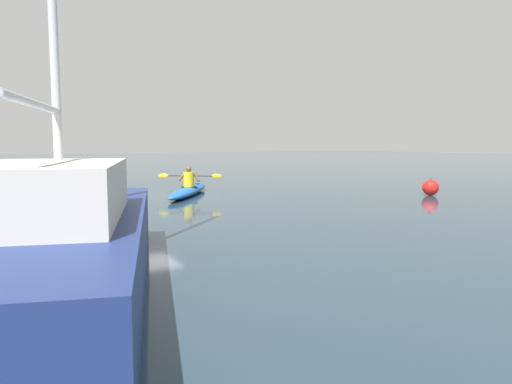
# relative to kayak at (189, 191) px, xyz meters

# --- Properties ---
(ground_plane) EXTENTS (160.00, 160.00, 0.00)m
(ground_plane) POSITION_rel_kayak_xyz_m (1.70, -0.49, -0.16)
(ground_plane) COLOR #233847
(kayak) EXTENTS (3.52, 4.63, 0.32)m
(kayak) POSITION_rel_kayak_xyz_m (0.00, 0.00, 0.00)
(kayak) COLOR #1959A5
(kayak) RESTS_ON ground
(kayaker) EXTENTS (2.03, 1.44, 0.77)m
(kayaker) POSITION_rel_kayak_xyz_m (-0.04, -0.06, 0.48)
(kayaker) COLOR yellow
(kayaker) RESTS_ON kayak
(sailboat_tall_mast) EXTENTS (4.35, 8.11, 8.79)m
(sailboat_tall_mast) POSITION_rel_kayak_xyz_m (5.86, 10.12, 0.53)
(sailboat_tall_mast) COLOR navy
(sailboat_tall_mast) RESTS_ON ground
(mooring_buoy_channel_marker) EXTENTS (0.60, 0.60, 0.64)m
(mooring_buoy_channel_marker) POSITION_rel_kayak_xyz_m (-7.84, 4.51, 0.14)
(mooring_buoy_channel_marker) COLOR red
(mooring_buoy_channel_marker) RESTS_ON ground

